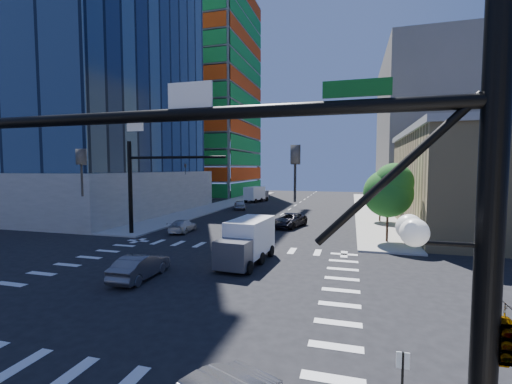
% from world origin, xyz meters
% --- Properties ---
extents(ground, '(160.00, 160.00, 0.00)m').
position_xyz_m(ground, '(0.00, 0.00, 0.00)').
color(ground, black).
rests_on(ground, ground).
extents(road_markings, '(20.00, 20.00, 0.01)m').
position_xyz_m(road_markings, '(0.00, 0.00, 0.01)').
color(road_markings, silver).
rests_on(road_markings, ground).
extents(sidewalk_ne, '(5.00, 60.00, 0.15)m').
position_xyz_m(sidewalk_ne, '(12.50, 40.00, 0.07)').
color(sidewalk_ne, '#9B9893').
rests_on(sidewalk_ne, ground).
extents(sidewalk_nw, '(5.00, 60.00, 0.15)m').
position_xyz_m(sidewalk_nw, '(-12.50, 40.00, 0.07)').
color(sidewalk_nw, '#9B9893').
rests_on(sidewalk_nw, ground).
extents(construction_building, '(25.16, 34.50, 70.60)m').
position_xyz_m(construction_building, '(-27.41, 61.93, 24.61)').
color(construction_building, slate).
rests_on(construction_building, ground).
extents(bg_building_ne, '(24.00, 30.00, 28.00)m').
position_xyz_m(bg_building_ne, '(27.00, 55.00, 14.00)').
color(bg_building_ne, '#66625C').
rests_on(bg_building_ne, ground).
extents(signal_mast_se, '(10.51, 2.48, 9.00)m').
position_xyz_m(signal_mast_se, '(10.60, -11.50, 5.01)').
color(signal_mast_se, black).
rests_on(signal_mast_se, sidewalk_se).
extents(signal_mast_nw, '(10.20, 0.40, 9.00)m').
position_xyz_m(signal_mast_nw, '(-10.00, 11.50, 5.49)').
color(signal_mast_nw, black).
rests_on(signal_mast_nw, sidewalk_nw).
extents(tree_south, '(4.16, 4.16, 6.82)m').
position_xyz_m(tree_south, '(12.63, 13.90, 4.69)').
color(tree_south, '#382316').
rests_on(tree_south, sidewalk_ne).
extents(tree_north, '(3.54, 3.52, 5.78)m').
position_xyz_m(tree_north, '(12.93, 25.90, 3.99)').
color(tree_north, '#382316').
rests_on(tree_north, sidewalk_ne).
extents(car_nb_far, '(3.82, 5.94, 1.52)m').
position_xyz_m(car_nb_far, '(2.82, 19.78, 0.76)').
color(car_nb_far, black).
rests_on(car_nb_far, ground).
extents(car_sb_near, '(2.18, 4.56, 1.28)m').
position_xyz_m(car_sb_near, '(-7.13, 13.91, 0.64)').
color(car_sb_near, silver).
rests_on(car_sb_near, ground).
extents(car_sb_mid, '(3.10, 4.69, 1.48)m').
position_xyz_m(car_sb_mid, '(-7.65, 33.97, 0.74)').
color(car_sb_mid, '#B6B8BE').
rests_on(car_sb_mid, ground).
extents(car_sb_cross, '(1.69, 4.51, 1.47)m').
position_xyz_m(car_sb_cross, '(-2.51, -0.14, 0.74)').
color(car_sb_cross, '#545459').
rests_on(car_sb_cross, ground).
extents(box_truck_near, '(2.81, 5.81, 2.97)m').
position_xyz_m(box_truck_near, '(2.55, 4.54, 1.31)').
color(box_truck_near, black).
rests_on(box_truck_near, ground).
extents(box_truck_far, '(3.71, 6.07, 2.96)m').
position_xyz_m(box_truck_far, '(-8.25, 46.33, 1.31)').
color(box_truck_far, black).
rests_on(box_truck_far, ground).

